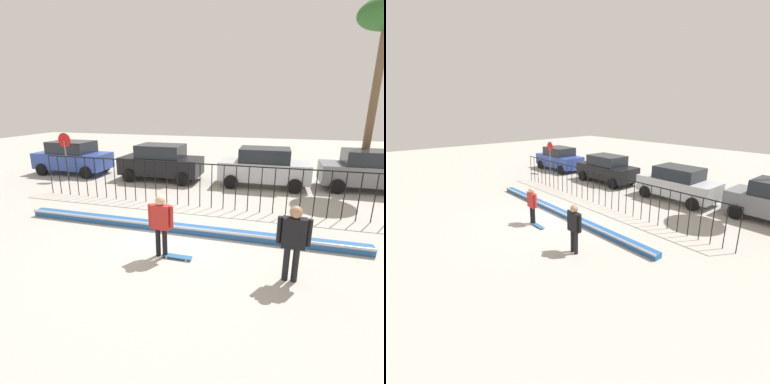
# 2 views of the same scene
# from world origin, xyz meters

# --- Properties ---
(ground_plane) EXTENTS (60.00, 60.00, 0.00)m
(ground_plane) POSITION_xyz_m (0.00, 0.00, 0.00)
(ground_plane) COLOR #ADA89E
(bowl_coping_ledge) EXTENTS (11.00, 0.41, 0.27)m
(bowl_coping_ledge) POSITION_xyz_m (0.00, 0.69, 0.12)
(bowl_coping_ledge) COLOR #235699
(bowl_coping_ledge) RESTS_ON ground
(perimeter_fence) EXTENTS (14.04, 0.04, 1.75)m
(perimeter_fence) POSITION_xyz_m (0.00, 3.19, 1.08)
(perimeter_fence) COLOR black
(perimeter_fence) RESTS_ON ground
(skateboarder) EXTENTS (0.69, 0.26, 1.70)m
(skateboarder) POSITION_xyz_m (0.01, -0.93, 1.02)
(skateboarder) COLOR black
(skateboarder) RESTS_ON ground
(skateboard) EXTENTS (0.80, 0.20, 0.07)m
(skateboard) POSITION_xyz_m (0.45, -0.95, 0.06)
(skateboard) COLOR #26598C
(skateboard) RESTS_ON ground
(camera_operator) EXTENTS (0.73, 0.27, 1.81)m
(camera_operator) POSITION_xyz_m (3.25, -1.18, 1.09)
(camera_operator) COLOR black
(camera_operator) RESTS_ON ground
(parked_car_blue) EXTENTS (4.30, 2.12, 1.90)m
(parked_car_blue) POSITION_xyz_m (-8.64, 6.91, 0.97)
(parked_car_blue) COLOR #2D479E
(parked_car_blue) RESTS_ON ground
(parked_car_black) EXTENTS (4.30, 2.12, 1.90)m
(parked_car_black) POSITION_xyz_m (-3.10, 6.91, 0.97)
(parked_car_black) COLOR black
(parked_car_black) RESTS_ON ground
(parked_car_silver) EXTENTS (4.30, 2.12, 1.90)m
(parked_car_silver) POSITION_xyz_m (2.25, 7.09, 0.97)
(parked_car_silver) COLOR #B7BABF
(parked_car_silver) RESTS_ON ground
(stop_sign) EXTENTS (0.76, 0.07, 2.50)m
(stop_sign) POSITION_xyz_m (-8.00, 5.57, 1.62)
(stop_sign) COLOR slate
(stop_sign) RESTS_ON ground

